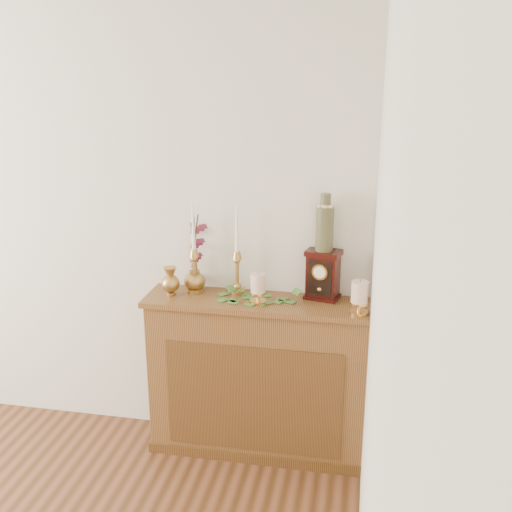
% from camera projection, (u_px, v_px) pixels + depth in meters
% --- Properties ---
extents(console_shelf, '(1.24, 0.34, 0.93)m').
position_uv_depth(console_shelf, '(258.00, 381.00, 3.38)').
color(console_shelf, brown).
rests_on(console_shelf, ground).
extents(candlestick_left, '(0.09, 0.09, 0.51)m').
position_uv_depth(candlestick_left, '(194.00, 264.00, 3.29)').
color(candlestick_left, '#AB8944').
rests_on(candlestick_left, console_shelf).
extents(candlestick_center, '(0.08, 0.08, 0.50)m').
position_uv_depth(candlestick_center, '(237.00, 266.00, 3.27)').
color(candlestick_center, '#AB8944').
rests_on(candlestick_center, console_shelf).
extents(bud_vase, '(0.10, 0.10, 0.16)m').
position_uv_depth(bud_vase, '(171.00, 282.00, 3.28)').
color(bud_vase, '#AB8944').
rests_on(bud_vase, console_shelf).
extents(ginger_jar, '(0.18, 0.20, 0.45)m').
position_uv_depth(ginger_jar, '(197.00, 255.00, 3.33)').
color(ginger_jar, '#AB8944').
rests_on(ginger_jar, console_shelf).
extents(pillar_candle_left, '(0.09, 0.09, 0.18)m').
position_uv_depth(pillar_candle_left, '(258.00, 287.00, 3.16)').
color(pillar_candle_left, '#DDA04D').
rests_on(pillar_candle_left, console_shelf).
extents(pillar_candle_right, '(0.10, 0.10, 0.19)m').
position_uv_depth(pillar_candle_right, '(360.00, 296.00, 3.01)').
color(pillar_candle_right, '#DDA04D').
rests_on(pillar_candle_right, console_shelf).
extents(ivy_garland, '(0.52, 0.24, 0.09)m').
position_uv_depth(ivy_garland, '(264.00, 297.00, 3.23)').
color(ivy_garland, '#3F742C').
rests_on(ivy_garland, console_shelf).
extents(mantel_clock, '(0.20, 0.16, 0.27)m').
position_uv_depth(mantel_clock, '(323.00, 275.00, 3.22)').
color(mantel_clock, black).
rests_on(mantel_clock, console_shelf).
extents(ceramic_vase, '(0.09, 0.09, 0.31)m').
position_uv_depth(ceramic_vase, '(325.00, 225.00, 3.14)').
color(ceramic_vase, '#183127').
rests_on(ceramic_vase, mantel_clock).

